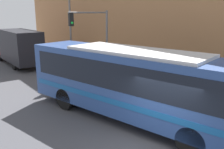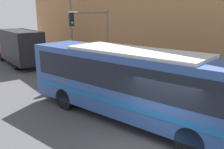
{
  "view_description": "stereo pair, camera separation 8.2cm",
  "coord_description": "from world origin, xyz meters",
  "px_view_note": "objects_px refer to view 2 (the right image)",
  "views": [
    {
      "loc": [
        -5.89,
        -5.4,
        4.85
      ],
      "look_at": [
        2.18,
        5.38,
        1.41
      ],
      "focal_mm": 40.0,
      "sensor_mm": 36.0,
      "label": 1
    },
    {
      "loc": [
        -5.82,
        -5.45,
        4.85
      ],
      "look_at": [
        2.18,
        5.38,
        1.41
      ],
      "focal_mm": 40.0,
      "sensor_mm": 36.0,
      "label": 2
    }
  ],
  "objects_px": {
    "street_lamp": "(68,19)",
    "fire_hydrant": "(144,79)",
    "delivery_truck": "(18,46)",
    "pedestrian_mid_block": "(161,75)",
    "traffic_light_pole": "(94,31)",
    "pedestrian_near_corner": "(175,76)",
    "city_bus": "(134,81)"
  },
  "relations": [
    {
      "from": "street_lamp",
      "to": "pedestrian_near_corner",
      "type": "relative_size",
      "value": 3.61
    },
    {
      "from": "pedestrian_mid_block",
      "to": "street_lamp",
      "type": "bearing_deg",
      "value": 92.69
    },
    {
      "from": "city_bus",
      "to": "delivery_truck",
      "type": "relative_size",
      "value": 1.4
    },
    {
      "from": "traffic_light_pole",
      "to": "pedestrian_near_corner",
      "type": "distance_m",
      "value": 6.97
    },
    {
      "from": "city_bus",
      "to": "delivery_truck",
      "type": "distance_m",
      "value": 15.58
    },
    {
      "from": "pedestrian_near_corner",
      "to": "pedestrian_mid_block",
      "type": "xyz_separation_m",
      "value": [
        -0.07,
        1.09,
        -0.16
      ]
    },
    {
      "from": "delivery_truck",
      "to": "fire_hydrant",
      "type": "xyz_separation_m",
      "value": [
        4.3,
        -12.1,
        -1.16
      ]
    },
    {
      "from": "traffic_light_pole",
      "to": "pedestrian_mid_block",
      "type": "xyz_separation_m",
      "value": [
        1.5,
        -5.29,
        -2.48
      ]
    },
    {
      "from": "traffic_light_pole",
      "to": "street_lamp",
      "type": "height_order",
      "value": "street_lamp"
    },
    {
      "from": "fire_hydrant",
      "to": "pedestrian_mid_block",
      "type": "relative_size",
      "value": 0.52
    },
    {
      "from": "city_bus",
      "to": "pedestrian_near_corner",
      "type": "distance_m",
      "value": 4.71
    },
    {
      "from": "street_lamp",
      "to": "fire_hydrant",
      "type": "bearing_deg",
      "value": -89.56
    },
    {
      "from": "traffic_light_pole",
      "to": "pedestrian_mid_block",
      "type": "height_order",
      "value": "traffic_light_pole"
    },
    {
      "from": "fire_hydrant",
      "to": "pedestrian_mid_block",
      "type": "height_order",
      "value": "pedestrian_mid_block"
    },
    {
      "from": "pedestrian_near_corner",
      "to": "fire_hydrant",
      "type": "bearing_deg",
      "value": 103.83
    },
    {
      "from": "fire_hydrant",
      "to": "pedestrian_mid_block",
      "type": "distance_m",
      "value": 1.19
    },
    {
      "from": "fire_hydrant",
      "to": "pedestrian_mid_block",
      "type": "xyz_separation_m",
      "value": [
        0.46,
        -1.03,
        0.39
      ]
    },
    {
      "from": "city_bus",
      "to": "street_lamp",
      "type": "distance_m",
      "value": 14.53
    },
    {
      "from": "street_lamp",
      "to": "pedestrian_near_corner",
      "type": "bearing_deg",
      "value": -87.24
    },
    {
      "from": "city_bus",
      "to": "pedestrian_near_corner",
      "type": "bearing_deg",
      "value": 3.75
    },
    {
      "from": "delivery_truck",
      "to": "pedestrian_near_corner",
      "type": "distance_m",
      "value": 15.02
    },
    {
      "from": "fire_hydrant",
      "to": "traffic_light_pole",
      "type": "relative_size",
      "value": 0.17
    },
    {
      "from": "city_bus",
      "to": "pedestrian_near_corner",
      "type": "xyz_separation_m",
      "value": [
        4.44,
        1.37,
        -0.78
      ]
    },
    {
      "from": "delivery_truck",
      "to": "pedestrian_mid_block",
      "type": "bearing_deg",
      "value": -70.07
    },
    {
      "from": "pedestrian_mid_block",
      "to": "city_bus",
      "type": "bearing_deg",
      "value": -150.73
    },
    {
      "from": "delivery_truck",
      "to": "pedestrian_mid_block",
      "type": "xyz_separation_m",
      "value": [
        4.76,
        -13.12,
        -0.76
      ]
    },
    {
      "from": "traffic_light_pole",
      "to": "pedestrian_mid_block",
      "type": "bearing_deg",
      "value": -74.19
    },
    {
      "from": "street_lamp",
      "to": "pedestrian_mid_block",
      "type": "xyz_separation_m",
      "value": [
        0.54,
        -11.38,
        -3.19
      ]
    },
    {
      "from": "delivery_truck",
      "to": "pedestrian_mid_block",
      "type": "relative_size",
      "value": 5.23
    },
    {
      "from": "city_bus",
      "to": "delivery_truck",
      "type": "height_order",
      "value": "city_bus"
    },
    {
      "from": "street_lamp",
      "to": "city_bus",
      "type": "bearing_deg",
      "value": -105.52
    },
    {
      "from": "delivery_truck",
      "to": "traffic_light_pole",
      "type": "distance_m",
      "value": 8.66
    }
  ]
}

